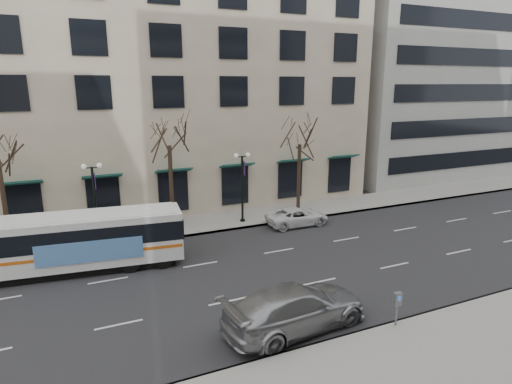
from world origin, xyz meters
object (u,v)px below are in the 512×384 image
city_bus (74,241)px  silver_car (296,308)px  lamp_post_right (242,184)px  tree_far_right (300,132)px  white_pickup (297,217)px  lamp_post_left (95,199)px  pay_station (397,302)px  tree_far_mid (169,131)px

city_bus → silver_car: (8.22, -9.85, -0.80)m
lamp_post_right → city_bus: size_ratio=0.44×
tree_far_right → white_pickup: tree_far_right is taller
lamp_post_left → city_bus: 4.33m
tree_far_right → silver_car: 17.42m
lamp_post_right → pay_station: bearing=-87.8°
tree_far_right → silver_car: (-8.21, -14.35, -5.49)m
white_pickup → pay_station: 13.79m
lamp_post_left → city_bus: lamp_post_left is taller
city_bus → white_pickup: size_ratio=2.60×
lamp_post_right → white_pickup: lamp_post_right is taller
lamp_post_left → tree_far_mid: bearing=6.9°
tree_far_mid → pay_station: (5.60, -16.10, -5.67)m
lamp_post_right → tree_far_right: bearing=6.9°
city_bus → white_pickup: city_bus is taller
city_bus → tree_far_right: bearing=21.9°
lamp_post_right → silver_car: bearing=-103.2°
tree_far_mid → silver_car: tree_far_mid is taller
lamp_post_left → silver_car: (6.78, -13.75, -2.01)m
tree_far_mid → city_bus: size_ratio=0.72×
lamp_post_left → lamp_post_right: bearing=0.0°
silver_car → pay_station: 4.21m
lamp_post_right → city_bus: bearing=-161.2°
lamp_post_left → lamp_post_right: (10.00, 0.00, 0.00)m
tree_far_mid → white_pickup: bearing=-17.2°
tree_far_right → lamp_post_left: (-14.99, -0.60, -3.48)m
tree_far_right → silver_car: tree_far_right is taller
city_bus → white_pickup: 15.05m
tree_far_right → white_pickup: size_ratio=1.76×
lamp_post_right → silver_car: size_ratio=0.81×
tree_far_mid → silver_car: bearing=-82.9°
white_pickup → pay_station: size_ratio=3.07×
lamp_post_left → pay_station: 18.85m
lamp_post_left → city_bus: bearing=-110.3°
city_bus → silver_car: city_bus is taller
lamp_post_left → white_pickup: bearing=-8.5°
tree_far_right → city_bus: (-16.43, -4.50, -4.69)m
tree_far_mid → tree_far_right: size_ratio=1.06×
silver_car → white_pickup: (6.67, 11.73, -0.29)m
city_bus → silver_car: bearing=-43.5°
white_pickup → lamp_post_right: bearing=60.6°
lamp_post_right → pay_station: (0.59, -15.50, -1.71)m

